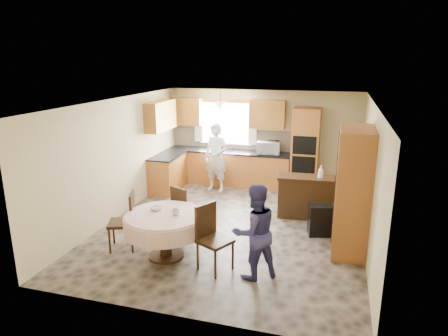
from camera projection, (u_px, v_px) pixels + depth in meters
floor at (233, 227)px, 8.05m from camera, size 5.00×6.00×0.01m
ceiling at (234, 102)px, 7.38m from camera, size 5.00×6.00×0.01m
wall_back at (262, 138)px, 10.50m from camera, size 5.00×0.02×2.50m
wall_front at (171, 228)px, 4.94m from camera, size 5.00×0.02×2.50m
wall_left at (118, 158)px, 8.39m from camera, size 0.02×6.00×2.50m
wall_right at (370, 177)px, 7.05m from camera, size 0.02×6.00×2.50m
window at (226, 123)px, 10.65m from camera, size 1.40×0.03×1.10m
curtain_left at (198, 121)px, 10.79m from camera, size 0.22×0.02×1.15m
curtain_right at (253, 123)px, 10.39m from camera, size 0.22×0.02×1.15m
base_cab_back at (228, 168)px, 10.66m from camera, size 3.30×0.60×0.88m
counter_back at (228, 151)px, 10.54m from camera, size 3.30×0.64×0.04m
base_cab_left at (168, 173)px, 10.19m from camera, size 0.60×1.20×0.88m
counter_left at (167, 156)px, 10.07m from camera, size 0.64×1.20×0.04m
backsplash at (231, 139)px, 10.73m from camera, size 3.30×0.02×0.55m
wall_cab_left at (187, 111)px, 10.72m from camera, size 0.85×0.33×0.72m
wall_cab_right at (268, 114)px, 10.13m from camera, size 0.90×0.33×0.72m
wall_cab_side at (161, 116)px, 9.83m from camera, size 0.33×1.20×0.72m
oven_tower at (305, 150)px, 9.95m from camera, size 0.66×0.62×2.12m
oven_upper at (304, 145)px, 9.61m from camera, size 0.56×0.01×0.45m
oven_lower at (303, 165)px, 9.74m from camera, size 0.56×0.01×0.45m
pendant at (220, 106)px, 10.07m from camera, size 0.36×0.36×0.18m
sideboard at (305, 198)px, 8.44m from camera, size 1.22×0.57×0.85m
space_heater at (320, 220)px, 7.61m from camera, size 0.50×0.40×0.60m
cupboard at (353, 191)px, 6.83m from camera, size 0.57×1.14×2.18m
dining_table at (165, 224)px, 6.68m from camera, size 1.37×1.37×0.78m
chair_left at (126, 218)px, 7.01m from camera, size 0.58×0.58×1.03m
chair_back at (183, 209)px, 7.51m from camera, size 0.57×0.57×0.99m
chair_right at (211, 234)px, 6.33m from camera, size 0.62×0.62×1.07m
framed_picture at (365, 142)px, 8.27m from camera, size 0.06×0.53×0.44m
microwave at (268, 148)px, 10.16m from camera, size 0.64×0.49×0.32m
person_sink at (216, 158)px, 10.03m from camera, size 0.70×0.53×1.73m
person_dining at (255, 232)px, 6.03m from camera, size 0.93×0.90×1.50m
bowl_sideboard at (289, 176)px, 8.42m from camera, size 0.26×0.26×0.06m
bottle_sideboard at (321, 173)px, 8.21m from camera, size 0.14×0.14×0.31m
cup_table at (176, 212)px, 6.58m from camera, size 0.16×0.16×0.10m
bowl_table at (156, 208)px, 6.80m from camera, size 0.24×0.24×0.06m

